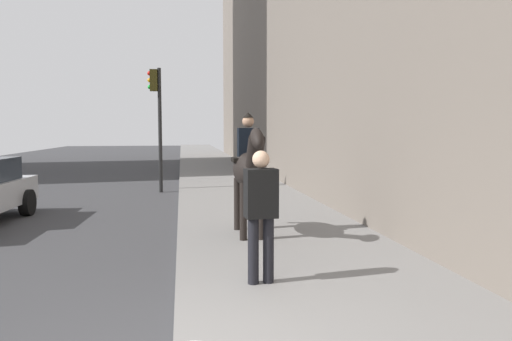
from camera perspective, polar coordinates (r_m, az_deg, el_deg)
mounted_horse_near at (r=8.72m, az=-0.83°, el=0.36°), size 2.15×0.60×2.28m
pedestrian_greeting at (r=6.00m, az=0.60°, el=-4.49°), size 0.30×0.42×1.70m
traffic_light_near_curb at (r=15.99m, az=-11.82°, el=7.14°), size 0.20×0.44×4.09m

